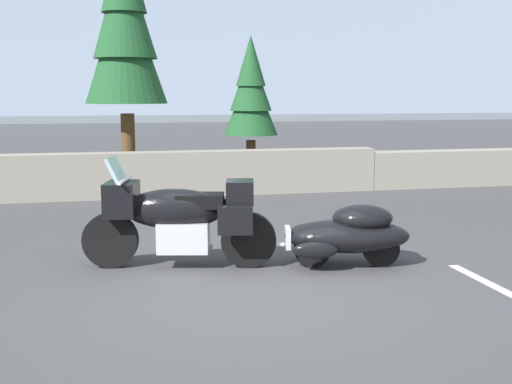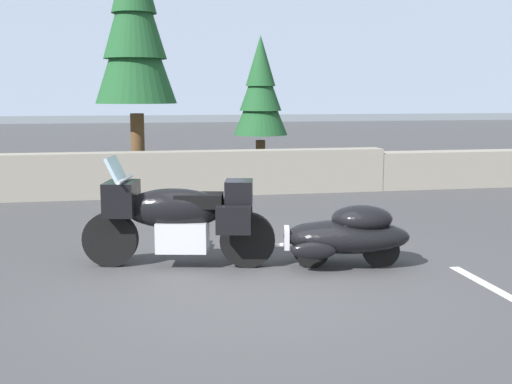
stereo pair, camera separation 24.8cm
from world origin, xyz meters
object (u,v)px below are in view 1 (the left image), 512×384
at_px(pine_tree_tall, 124,22).
at_px(pine_tree_secondary, 251,91).
at_px(touring_motorcycle, 179,216).
at_px(car_shaped_trailer, 348,233).

distance_m(pine_tree_tall, pine_tree_secondary, 3.23).
relative_size(pine_tree_tall, pine_tree_secondary, 1.67).
xyz_separation_m(touring_motorcycle, pine_tree_tall, (-0.42, 6.55, 2.94)).
distance_m(touring_motorcycle, pine_tree_tall, 7.19).
relative_size(touring_motorcycle, pine_tree_tall, 0.40).
distance_m(car_shaped_trailer, pine_tree_secondary, 7.75).
height_order(pine_tree_tall, pine_tree_secondary, pine_tree_tall).
xyz_separation_m(touring_motorcycle, pine_tree_secondary, (2.42, 7.12, 1.50)).
bearing_deg(pine_tree_tall, touring_motorcycle, -86.33).
xyz_separation_m(touring_motorcycle, car_shaped_trailer, (1.97, -0.42, -0.21)).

